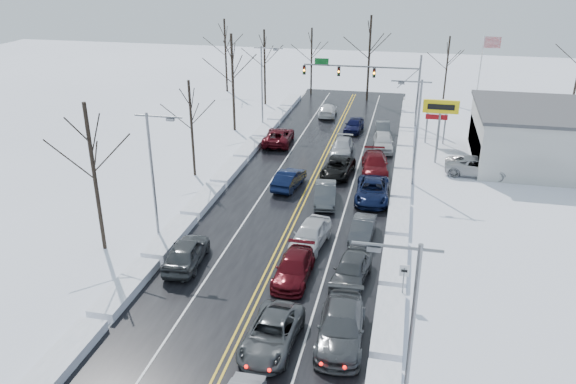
% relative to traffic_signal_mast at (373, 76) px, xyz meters
% --- Properties ---
extents(ground, '(160.00, 160.00, 0.00)m').
position_rel_traffic_signal_mast_xyz_m(ground, '(-3.45, -27.99, -5.48)').
color(ground, white).
rests_on(ground, ground).
extents(road_surface, '(14.00, 84.00, 0.01)m').
position_rel_traffic_signal_mast_xyz_m(road_surface, '(-3.45, -25.99, -5.47)').
color(road_surface, black).
rests_on(road_surface, ground).
extents(snow_bank_left, '(1.59, 72.00, 0.55)m').
position_rel_traffic_signal_mast_xyz_m(snow_bank_left, '(-11.05, -25.99, -5.48)').
color(snow_bank_left, white).
rests_on(snow_bank_left, ground).
extents(snow_bank_right, '(1.59, 72.00, 0.55)m').
position_rel_traffic_signal_mast_xyz_m(snow_bank_right, '(4.15, -25.99, -5.48)').
color(snow_bank_right, white).
rests_on(snow_bank_right, ground).
extents(traffic_signal_mast, '(13.28, 0.39, 8.00)m').
position_rel_traffic_signal_mast_xyz_m(traffic_signal_mast, '(0.00, 0.00, 0.00)').
color(traffic_signal_mast, slate).
rests_on(traffic_signal_mast, ground).
extents(tires_plus_sign, '(3.20, 0.34, 6.00)m').
position_rel_traffic_signal_mast_xyz_m(tires_plus_sign, '(7.05, -12.00, -0.49)').
color(tires_plus_sign, slate).
rests_on(tires_plus_sign, ground).
extents(used_vehicles_sign, '(2.20, 0.22, 4.65)m').
position_rel_traffic_signal_mast_xyz_m(used_vehicles_sign, '(7.05, -5.99, -2.16)').
color(used_vehicles_sign, slate).
rests_on(used_vehicles_sign, ground).
extents(speed_limit_sign, '(0.55, 0.09, 2.35)m').
position_rel_traffic_signal_mast_xyz_m(speed_limit_sign, '(4.75, -35.99, -3.84)').
color(speed_limit_sign, slate).
rests_on(speed_limit_sign, ground).
extents(flagpole, '(1.87, 1.20, 10.00)m').
position_rel_traffic_signal_mast_xyz_m(flagpole, '(11.72, 2.01, 0.45)').
color(flagpole, silver).
rests_on(flagpole, ground).
extents(streetlight_se, '(3.20, 0.25, 9.00)m').
position_rel_traffic_signal_mast_xyz_m(streetlight_se, '(4.85, -45.99, -0.17)').
color(streetlight_se, slate).
rests_on(streetlight_se, ground).
extents(streetlight_ne, '(3.20, 0.25, 9.00)m').
position_rel_traffic_signal_mast_xyz_m(streetlight_ne, '(4.85, -17.99, -0.17)').
color(streetlight_ne, slate).
rests_on(streetlight_ne, ground).
extents(streetlight_sw, '(3.20, 0.25, 9.00)m').
position_rel_traffic_signal_mast_xyz_m(streetlight_sw, '(-11.74, -31.99, -0.17)').
color(streetlight_sw, slate).
rests_on(streetlight_sw, ground).
extents(streetlight_nw, '(3.20, 0.25, 9.00)m').
position_rel_traffic_signal_mast_xyz_m(streetlight_nw, '(-11.74, -3.99, -0.17)').
color(streetlight_nw, slate).
rests_on(streetlight_nw, ground).
extents(tree_left_b, '(4.00, 4.00, 10.00)m').
position_rel_traffic_signal_mast_xyz_m(tree_left_b, '(-14.95, -33.99, 1.51)').
color(tree_left_b, '#2D231C').
rests_on(tree_left_b, ground).
extents(tree_left_c, '(3.40, 3.40, 8.50)m').
position_rel_traffic_signal_mast_xyz_m(tree_left_c, '(-13.95, -19.99, 0.46)').
color(tree_left_c, '#2D231C').
rests_on(tree_left_c, ground).
extents(tree_left_d, '(4.20, 4.20, 10.50)m').
position_rel_traffic_signal_mast_xyz_m(tree_left_d, '(-14.65, -5.99, 1.86)').
color(tree_left_d, '#2D231C').
rests_on(tree_left_d, ground).
extents(tree_left_e, '(3.80, 3.80, 9.50)m').
position_rel_traffic_signal_mast_xyz_m(tree_left_e, '(-14.25, 6.01, 1.16)').
color(tree_left_e, '#2D231C').
rests_on(tree_left_e, ground).
extents(tree_far_a, '(4.00, 4.00, 10.00)m').
position_rel_traffic_signal_mast_xyz_m(tree_far_a, '(-21.45, 12.01, 1.51)').
color(tree_far_a, '#2D231C').
rests_on(tree_far_a, ground).
extents(tree_far_b, '(3.60, 3.60, 9.00)m').
position_rel_traffic_signal_mast_xyz_m(tree_far_b, '(-9.45, 13.01, 0.81)').
color(tree_far_b, '#2D231C').
rests_on(tree_far_b, ground).
extents(tree_far_c, '(4.40, 4.40, 11.00)m').
position_rel_traffic_signal_mast_xyz_m(tree_far_c, '(-1.45, 11.01, 2.21)').
color(tree_far_c, '#2D231C').
rests_on(tree_far_c, ground).
extents(tree_far_d, '(3.40, 3.40, 8.50)m').
position_rel_traffic_signal_mast_xyz_m(tree_far_d, '(8.55, 12.51, 0.46)').
color(tree_far_d, '#2D231C').
rests_on(tree_far_d, ground).
extents(queued_car_2, '(2.69, 5.40, 1.47)m').
position_rel_traffic_signal_mast_xyz_m(queued_car_2, '(-1.53, -41.42, -5.48)').
color(queued_car_2, '#434648').
rests_on(queued_car_2, ground).
extents(queued_car_3, '(2.07, 4.99, 1.44)m').
position_rel_traffic_signal_mast_xyz_m(queued_car_3, '(-1.76, -34.99, -5.48)').
color(queued_car_3, '#47090F').
rests_on(queued_car_3, ground).
extents(queued_car_4, '(2.61, 5.12, 1.67)m').
position_rel_traffic_signal_mast_xyz_m(queued_car_4, '(-1.54, -30.61, -5.48)').
color(queued_car_4, silver).
rests_on(queued_car_4, ground).
extents(queued_car_5, '(2.22, 4.86, 1.55)m').
position_rel_traffic_signal_mast_xyz_m(queued_car_5, '(-1.65, -23.45, -5.48)').
color(queued_car_5, '#404345').
rests_on(queued_car_5, ground).
extents(queued_car_6, '(2.84, 5.41, 1.45)m').
position_rel_traffic_signal_mast_xyz_m(queued_car_6, '(-1.51, -17.23, -5.48)').
color(queued_car_6, black).
rests_on(queued_car_6, ground).
extents(queued_car_7, '(2.09, 4.95, 1.42)m').
position_rel_traffic_signal_mast_xyz_m(queued_car_7, '(-1.88, -11.47, -5.48)').
color(queued_car_7, '#ACAFB4').
rests_on(queued_car_7, ground).
extents(queued_car_8, '(2.13, 4.52, 1.49)m').
position_rel_traffic_signal_mast_xyz_m(queued_car_8, '(-1.57, -3.64, -5.48)').
color(queued_car_8, black).
rests_on(queued_car_8, ground).
extents(queued_car_11, '(2.59, 5.86, 1.67)m').
position_rel_traffic_signal_mast_xyz_m(queued_car_11, '(1.81, -40.25, -5.48)').
color(queued_car_11, '#434649').
rests_on(queued_car_11, ground).
extents(queued_car_12, '(2.45, 4.97, 1.63)m').
position_rel_traffic_signal_mast_xyz_m(queued_car_12, '(1.68, -34.52, -5.48)').
color(queued_car_12, '#383A3C').
rests_on(queued_car_12, ground).
extents(queued_car_13, '(1.66, 4.26, 1.38)m').
position_rel_traffic_signal_mast_xyz_m(queued_car_13, '(1.80, -28.82, -5.48)').
color(queued_car_13, '#393B3D').
rests_on(queued_car_13, ground).
extents(queued_car_14, '(2.78, 5.72, 1.57)m').
position_rel_traffic_signal_mast_xyz_m(queued_car_14, '(1.92, -21.99, -5.48)').
color(queued_car_14, black).
rests_on(queued_car_14, ground).
extents(queued_car_15, '(2.87, 5.87, 1.64)m').
position_rel_traffic_signal_mast_xyz_m(queued_car_15, '(1.65, -15.94, -5.48)').
color(queued_car_15, '#4E0A0F').
rests_on(queued_car_15, ground).
extents(queued_car_16, '(2.40, 5.10, 1.69)m').
position_rel_traffic_signal_mast_xyz_m(queued_car_16, '(1.96, -9.31, -5.48)').
color(queued_car_16, silver).
rests_on(queued_car_16, ground).
extents(queued_car_17, '(1.94, 4.42, 1.41)m').
position_rel_traffic_signal_mast_xyz_m(queued_car_17, '(1.61, -4.37, -5.48)').
color(queued_car_17, '#45484B').
rests_on(queued_car_17, ground).
extents(oncoming_car_0, '(2.23, 4.87, 1.55)m').
position_rel_traffic_signal_mast_xyz_m(oncoming_car_0, '(-5.14, -20.91, -5.48)').
color(oncoming_car_0, black).
rests_on(oncoming_car_0, ground).
extents(oncoming_car_1, '(3.04, 5.98, 1.62)m').
position_rel_traffic_signal_mast_xyz_m(oncoming_car_1, '(-8.72, -9.66, -5.48)').
color(oncoming_car_1, '#490911').
rests_on(oncoming_car_1, ground).
extents(oncoming_car_2, '(2.31, 5.12, 1.45)m').
position_rel_traffic_signal_mast_xyz_m(oncoming_car_2, '(-5.39, 2.10, -5.48)').
color(oncoming_car_2, white).
rests_on(oncoming_car_2, ground).
extents(oncoming_car_3, '(2.44, 5.21, 1.72)m').
position_rel_traffic_signal_mast_xyz_m(oncoming_car_3, '(-8.74, -34.79, -5.48)').
color(oncoming_car_3, '#3B3D3F').
rests_on(oncoming_car_3, ground).
extents(parked_car_0, '(6.02, 3.12, 1.62)m').
position_rel_traffic_signal_mast_xyz_m(parked_car_0, '(10.70, -14.53, -5.48)').
color(parked_car_0, '#BABABD').
rests_on(parked_car_0, ground).
extents(parked_car_1, '(2.10, 4.66, 1.32)m').
position_rel_traffic_signal_mast_xyz_m(parked_car_1, '(13.49, -11.88, -5.48)').
color(parked_car_1, '#383B3D').
rests_on(parked_car_1, ground).
extents(parked_car_2, '(1.67, 4.03, 1.37)m').
position_rel_traffic_signal_mast_xyz_m(parked_car_2, '(11.55, -7.49, -5.48)').
color(parked_car_2, '#440B09').
rests_on(parked_car_2, ground).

